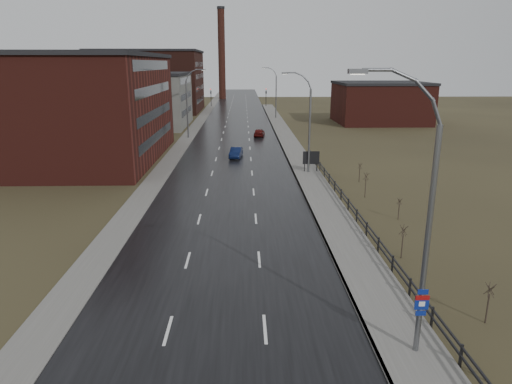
{
  "coord_description": "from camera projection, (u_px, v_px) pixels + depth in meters",
  "views": [
    {
      "loc": [
        1.35,
        -15.09,
        12.25
      ],
      "look_at": [
        2.25,
        17.58,
        3.0
      ],
      "focal_mm": 32.0,
      "sensor_mm": 36.0,
      "label": 1
    }
  ],
  "objects": [
    {
      "name": "shrub_e",
      "position": [
        366.0,
        184.0,
        42.85
      ],
      "size": [
        0.57,
        0.6,
        2.39
      ],
      "color": "#382D23",
      "rests_on": "ground"
    },
    {
      "name": "warehouse_near",
      "position": [
        70.0,
        107.0,
        58.69
      ],
      "size": [
        22.44,
        28.56,
        13.5
      ],
      "color": "#471914",
      "rests_on": "ground"
    },
    {
      "name": "road",
      "position": [
        235.0,
        140.0,
        75.51
      ],
      "size": [
        14.0,
        300.0,
        0.06
      ],
      "primitive_type": "cube",
      "color": "black",
      "rests_on": "ground"
    },
    {
      "name": "sidewalk_right",
      "position": [
        308.0,
        174.0,
        51.68
      ],
      "size": [
        3.2,
        180.0,
        0.18
      ],
      "primitive_type": "cube",
      "color": "#595651",
      "rests_on": "ground"
    },
    {
      "name": "guardrail",
      "position": [
        359.0,
        217.0,
        35.5
      ],
      "size": [
        0.1,
        53.05,
        1.1
      ],
      "color": "black",
      "rests_on": "ground"
    },
    {
      "name": "sidewalk_left",
      "position": [
        186.0,
        140.0,
        75.29
      ],
      "size": [
        2.4,
        260.0,
        0.12
      ],
      "primitive_type": "cube",
      "color": "#595651",
      "rests_on": "ground"
    },
    {
      "name": "shrub_d",
      "position": [
        399.0,
        208.0,
        36.84
      ],
      "size": [
        0.43,
        0.45,
        1.79
      ],
      "color": "#382D23",
      "rests_on": "ground"
    },
    {
      "name": "shrub_f",
      "position": [
        360.0,
        172.0,
        48.49
      ],
      "size": [
        0.49,
        0.52,
        2.06
      ],
      "color": "#382D23",
      "rests_on": "ground"
    },
    {
      "name": "traffic_light_left",
      "position": [
        211.0,
        91.0,
        131.77
      ],
      "size": [
        0.58,
        2.73,
        5.3
      ],
      "color": "black",
      "rests_on": "ground"
    },
    {
      "name": "shrub_c",
      "position": [
        403.0,
        241.0,
        29.41
      ],
      "size": [
        0.54,
        0.56,
        2.26
      ],
      "color": "#382D23",
      "rests_on": "ground"
    },
    {
      "name": "warehouse_far",
      "position": [
        150.0,
        81.0,
        118.96
      ],
      "size": [
        26.52,
        24.48,
        15.5
      ],
      "color": "#331611",
      "rests_on": "ground"
    },
    {
      "name": "streetlight_right_mid",
      "position": [
        307.0,
        123.0,
        51.07
      ],
      "size": [
        3.36,
        0.28,
        11.35
      ],
      "color": "slate",
      "rests_on": "ground"
    },
    {
      "name": "building_right",
      "position": [
        380.0,
        102.0,
        96.33
      ],
      "size": [
        18.36,
        16.32,
        8.5
      ],
      "color": "#471914",
      "rests_on": "ground"
    },
    {
      "name": "streetlight_main",
      "position": [
        421.0,
        223.0,
        18.3
      ],
      "size": [
        3.91,
        0.29,
        12.11
      ],
      "color": "slate",
      "rests_on": "ground"
    },
    {
      "name": "shrub_b",
      "position": [
        488.0,
        302.0,
        22.02
      ],
      "size": [
        0.5,
        0.53,
        2.11
      ],
      "color": "#382D23",
      "rests_on": "ground"
    },
    {
      "name": "warehouse_mid",
      "position": [
        146.0,
        100.0,
        90.92
      ],
      "size": [
        16.32,
        20.4,
        10.5
      ],
      "color": "slate",
      "rests_on": "ground"
    },
    {
      "name": "streetlight_right_far",
      "position": [
        275.0,
        93.0,
        103.01
      ],
      "size": [
        3.36,
        0.28,
        11.35
      ],
      "color": "slate",
      "rests_on": "ground"
    },
    {
      "name": "traffic_light_right",
      "position": [
        266.0,
        91.0,
        132.19
      ],
      "size": [
        0.58,
        2.73,
        5.3
      ],
      "color": "black",
      "rests_on": "ground"
    },
    {
      "name": "billboard",
      "position": [
        311.0,
        158.0,
        52.37
      ],
      "size": [
        1.9,
        0.17,
        2.54
      ],
      "color": "black",
      "rests_on": "ground"
    },
    {
      "name": "curb_right",
      "position": [
        294.0,
        175.0,
        51.64
      ],
      "size": [
        0.16,
        180.0,
        0.18
      ],
      "primitive_type": "cube",
      "color": "slate",
      "rests_on": "ground"
    },
    {
      "name": "car_far",
      "position": [
        259.0,
        133.0,
        78.44
      ],
      "size": [
        2.17,
        4.32,
        1.41
      ],
      "primitive_type": "imported",
      "rotation": [
        0.0,
        0.0,
        3.02
      ],
      "color": "#4C0D0C",
      "rests_on": "ground"
    },
    {
      "name": "streetlight_left",
      "position": [
        189.0,
        103.0,
        75.65
      ],
      "size": [
        3.36,
        0.28,
        11.35
      ],
      "color": "slate",
      "rests_on": "ground"
    },
    {
      "name": "smokestack",
      "position": [
        222.0,
        53.0,
        157.71
      ],
      "size": [
        2.7,
        2.7,
        30.7
      ],
      "color": "#331611",
      "rests_on": "ground"
    },
    {
      "name": "car_near",
      "position": [
        236.0,
        153.0,
        60.96
      ],
      "size": [
        1.91,
        4.25,
        1.35
      ],
      "primitive_type": "imported",
      "rotation": [
        0.0,
        0.0,
        -0.12
      ],
      "color": "#0B1539",
      "rests_on": "ground"
    }
  ]
}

